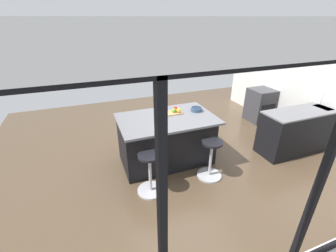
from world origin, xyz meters
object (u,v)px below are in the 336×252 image
(apple_red, at_px, (175,109))
(apple_yellow, at_px, (179,110))
(stool_by_window, at_px, (211,160))
(apple_green, at_px, (174,110))
(cutting_board, at_px, (172,113))
(kitchen_island, at_px, (166,139))
(oven_range, at_px, (260,105))
(stool_middle, at_px, (150,174))
(fruit_bowl, at_px, (196,109))

(apple_red, bearing_deg, apple_yellow, 102.98)
(stool_by_window, relative_size, apple_red, 8.32)
(stool_by_window, relative_size, apple_yellow, 8.07)
(apple_green, bearing_deg, cutting_board, -25.22)
(kitchen_island, bearing_deg, oven_range, -163.07)
(apple_yellow, bearing_deg, oven_range, -162.73)
(kitchen_island, relative_size, apple_red, 20.34)
(oven_range, distance_m, stool_middle, 4.00)
(stool_middle, relative_size, cutting_board, 1.99)
(cutting_board, bearing_deg, stool_by_window, 114.02)
(kitchen_island, height_order, stool_middle, kitchen_island)
(oven_range, relative_size, apple_yellow, 9.82)
(stool_middle, xyz_separation_m, apple_red, (-0.81, -0.91, 0.67))
(cutting_board, xyz_separation_m, apple_red, (-0.09, -0.05, 0.05))
(oven_range, distance_m, fruit_bowl, 2.64)
(oven_range, distance_m, apple_green, 3.05)
(fruit_bowl, bearing_deg, apple_green, -5.75)
(stool_middle, distance_m, apple_green, 1.31)
(stool_by_window, xyz_separation_m, apple_red, (0.30, -0.91, 0.67))
(stool_by_window, bearing_deg, cutting_board, -65.98)
(cutting_board, xyz_separation_m, apple_green, (-0.03, 0.01, 0.05))
(apple_red, bearing_deg, stool_by_window, 108.06)
(apple_red, xyz_separation_m, fruit_bowl, (-0.40, 0.11, -0.02))
(kitchen_island, xyz_separation_m, apple_green, (-0.20, -0.10, 0.53))
(stool_by_window, xyz_separation_m, fruit_bowl, (-0.10, -0.80, 0.65))
(oven_range, xyz_separation_m, apple_red, (2.82, 0.77, 0.58))
(stool_by_window, relative_size, fruit_bowl, 3.26)
(apple_yellow, xyz_separation_m, apple_green, (0.08, -0.04, -0.01))
(kitchen_island, relative_size, cutting_board, 4.88)
(stool_middle, distance_m, cutting_board, 1.28)
(oven_range, bearing_deg, stool_by_window, 33.58)
(stool_middle, distance_m, apple_red, 1.39)
(oven_range, height_order, kitchen_island, kitchen_island)
(cutting_board, bearing_deg, apple_yellow, 154.52)
(oven_range, height_order, apple_red, apple_red)
(stool_middle, height_order, fruit_bowl, fruit_bowl)
(stool_middle, relative_size, apple_red, 8.32)
(kitchen_island, bearing_deg, cutting_board, -144.62)
(kitchen_island, bearing_deg, stool_by_window, 126.65)
(apple_green, bearing_deg, apple_red, -130.71)
(apple_yellow, bearing_deg, apple_green, -25.58)
(stool_by_window, relative_size, stool_middle, 1.00)
(stool_middle, bearing_deg, apple_green, -131.56)
(stool_middle, height_order, apple_red, apple_red)
(stool_by_window, bearing_deg, stool_middle, 0.00)
(stool_by_window, xyz_separation_m, apple_yellow, (0.27, -0.81, 0.68))
(apple_green, bearing_deg, apple_yellow, 154.42)
(kitchen_island, relative_size, stool_middle, 2.45)
(apple_green, bearing_deg, fruit_bowl, 174.25)
(stool_by_window, bearing_deg, apple_red, -71.94)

